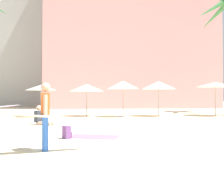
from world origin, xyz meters
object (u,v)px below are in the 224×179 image
(cafe_umbrella_4, at_px, (41,88))
(backpack, at_px, (67,132))
(cafe_umbrella_3, at_px, (215,85))
(cafe_umbrella_5, at_px, (87,88))
(cafe_umbrella_1, at_px, (123,85))
(person_near_right, at_px, (41,118))
(person_mid_right, at_px, (45,114))
(beach_towel, at_px, (94,137))
(cafe_umbrella_2, at_px, (159,85))

(cafe_umbrella_4, distance_m, backpack, 10.50)
(cafe_umbrella_3, xyz_separation_m, cafe_umbrella_5, (-9.10, 0.26, -0.25))
(cafe_umbrella_1, relative_size, person_near_right, 2.36)
(cafe_umbrella_1, xyz_separation_m, backpack, (-3.17, -9.53, -1.94))
(cafe_umbrella_1, xyz_separation_m, person_near_right, (-4.68, -4.89, -1.82))
(person_mid_right, bearing_deg, backpack, 70.66)
(person_mid_right, bearing_deg, cafe_umbrella_4, 91.34)
(cafe_umbrella_1, distance_m, cafe_umbrella_4, 5.56)
(cafe_umbrella_1, bearing_deg, beach_towel, -103.87)
(cafe_umbrella_3, relative_size, person_near_right, 2.60)
(cafe_umbrella_1, xyz_separation_m, cafe_umbrella_5, (-2.45, 0.60, -0.18))
(person_mid_right, bearing_deg, person_near_right, 91.47)
(beach_towel, bearing_deg, person_near_right, 119.16)
(beach_towel, relative_size, backpack, 4.10)
(beach_towel, distance_m, person_mid_right, 2.91)
(cafe_umbrella_2, xyz_separation_m, person_mid_right, (-6.15, -12.00, -1.20))
(cafe_umbrella_1, xyz_separation_m, cafe_umbrella_4, (-5.53, 0.55, -0.18))
(cafe_umbrella_4, bearing_deg, person_near_right, -81.14)
(cafe_umbrella_1, relative_size, cafe_umbrella_5, 1.02)
(cafe_umbrella_1, height_order, cafe_umbrella_5, cafe_umbrella_1)
(cafe_umbrella_1, height_order, cafe_umbrella_2, cafe_umbrella_2)
(cafe_umbrella_1, bearing_deg, cafe_umbrella_4, 174.31)
(beach_towel, xyz_separation_m, backpack, (-0.89, -0.32, 0.19))
(cafe_umbrella_4, xyz_separation_m, person_near_right, (0.85, -5.44, -1.64))
(person_mid_right, xyz_separation_m, person_near_right, (-1.08, 6.73, -0.62))
(beach_towel, height_order, person_mid_right, person_mid_right)
(cafe_umbrella_2, distance_m, beach_towel, 10.94)
(cafe_umbrella_2, height_order, beach_towel, cafe_umbrella_2)
(cafe_umbrella_4, bearing_deg, person_mid_right, -80.98)
(backpack, relative_size, person_mid_right, 0.14)
(cafe_umbrella_1, relative_size, person_mid_right, 0.83)
(cafe_umbrella_3, bearing_deg, backpack, -134.86)
(cafe_umbrella_2, bearing_deg, person_near_right, -143.97)
(cafe_umbrella_5, xyz_separation_m, backpack, (-0.72, -10.13, -1.76))
(backpack, bearing_deg, cafe_umbrella_2, 29.87)
(cafe_umbrella_1, height_order, beach_towel, cafe_umbrella_1)
(cafe_umbrella_2, xyz_separation_m, person_near_right, (-7.24, -5.26, -1.82))
(cafe_umbrella_2, distance_m, person_mid_right, 13.53)
(person_near_right, bearing_deg, cafe_umbrella_1, 81.69)
(backpack, distance_m, person_mid_right, 2.27)
(cafe_umbrella_1, distance_m, person_near_right, 7.01)
(cafe_umbrella_5, bearing_deg, backpack, -94.06)
(cafe_umbrella_5, distance_m, person_mid_right, 12.32)
(cafe_umbrella_1, relative_size, beach_towel, 1.40)
(cafe_umbrella_1, bearing_deg, cafe_umbrella_3, 2.93)
(cafe_umbrella_4, xyz_separation_m, cafe_umbrella_5, (3.09, 0.05, -0.01))
(cafe_umbrella_4, bearing_deg, cafe_umbrella_1, -5.69)
(cafe_umbrella_2, distance_m, backpack, 11.60)
(cafe_umbrella_1, bearing_deg, cafe_umbrella_5, 166.15)
(cafe_umbrella_2, relative_size, person_near_right, 2.36)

